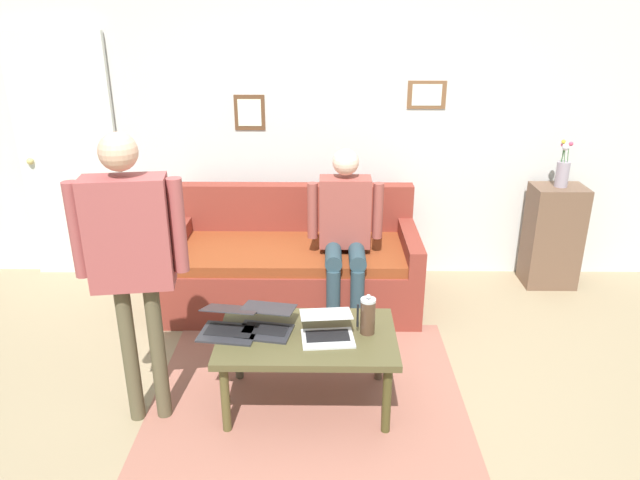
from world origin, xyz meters
The scene contains 14 objects.
ground_plane centered at (0.00, 0.00, 0.00)m, with size 7.68×7.68×0.00m, color #917D5F.
area_rug centered at (0.11, -0.15, 0.00)m, with size 1.88×2.06×0.01m, color #945B4C.
back_wall centered at (0.00, -2.20, 1.35)m, with size 7.04×0.11×2.70m.
interior_door centered at (2.15, -2.11, 1.02)m, with size 0.82×0.09×2.05m.
couch centered at (0.26, -1.56, 0.31)m, with size 1.92×0.89×0.88m.
coffee_table centered at (0.11, -0.25, 0.42)m, with size 1.02×0.64×0.47m.
laptop_left centered at (0.35, -0.30, 0.51)m, with size 0.35×0.35×0.13m.
laptop_center centered at (-0.01, -0.23, 0.51)m, with size 0.32×0.33×0.13m.
laptop_right centered at (0.55, -0.27, 0.52)m, with size 0.36×0.35×0.15m.
french_press centered at (-0.24, -0.27, 0.58)m, with size 0.11×0.09×0.25m.
side_shelf centered at (-1.89, -1.92, 0.43)m, with size 0.42×0.32×0.86m.
flower_vase centered at (-1.89, -1.92, 1.00)m, with size 0.10×0.10×0.38m.
person_standing centered at (1.01, -0.11, 1.06)m, with size 0.59×0.24×1.66m.
person_seated centered at (-0.14, -1.34, 0.73)m, with size 0.55×0.51×1.28m.
Camera 1 is at (0.00, 2.68, 2.22)m, focal length 33.04 mm.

